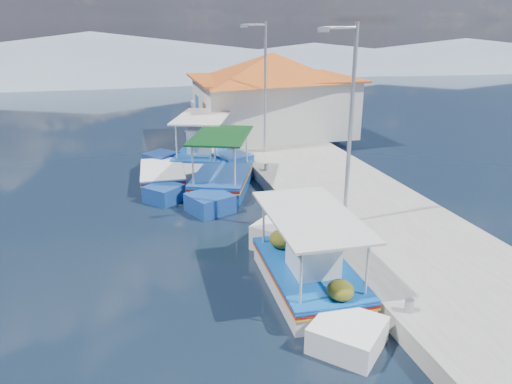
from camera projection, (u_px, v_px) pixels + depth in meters
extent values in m
plane|color=black|center=(214.00, 287.00, 12.62)|extent=(160.00, 160.00, 0.00)
cube|color=#ABA8A0|center=(331.00, 186.00, 19.46)|extent=(5.00, 44.00, 0.50)
cylinder|color=#A5A8AD|center=(409.00, 306.00, 10.62)|extent=(0.20, 0.20, 0.30)
cylinder|color=#A5A8AD|center=(321.00, 220.00, 15.16)|extent=(0.20, 0.20, 0.30)
cylinder|color=#A5A8AD|center=(267.00, 167.00, 20.62)|extent=(0.20, 0.20, 0.30)
cylinder|color=#A5A8AD|center=(235.00, 136.00, 26.07)|extent=(0.20, 0.20, 0.30)
cube|color=white|center=(308.00, 282.00, 12.49)|extent=(2.05, 3.88, 0.84)
cube|color=white|center=(276.00, 238.00, 14.74)|extent=(1.98, 1.98, 0.93)
cube|color=white|center=(353.00, 338.00, 10.28)|extent=(1.92, 1.92, 0.79)
cube|color=#0D51A9|center=(309.00, 268.00, 12.36)|extent=(2.11, 4.00, 0.05)
cube|color=red|center=(309.00, 271.00, 12.39)|extent=(2.11, 4.00, 0.04)
cube|color=yellow|center=(309.00, 273.00, 12.41)|extent=(2.11, 4.00, 0.04)
cube|color=#0D51A9|center=(309.00, 266.00, 12.34)|extent=(2.13, 3.96, 0.04)
cube|color=brown|center=(309.00, 267.00, 12.35)|extent=(1.89, 3.80, 0.04)
cube|color=white|center=(314.00, 254.00, 11.95)|extent=(1.10, 1.18, 0.97)
cube|color=silver|center=(315.00, 236.00, 11.78)|extent=(1.20, 1.27, 0.05)
cylinder|color=beige|center=(261.00, 221.00, 13.35)|extent=(0.06, 0.06, 1.41)
cylinder|color=beige|center=(313.00, 215.00, 13.78)|extent=(0.06, 0.06, 1.41)
cylinder|color=beige|center=(306.00, 277.00, 10.45)|extent=(0.06, 0.06, 1.41)
cylinder|color=beige|center=(370.00, 267.00, 10.88)|extent=(0.06, 0.06, 1.41)
cube|color=silver|center=(311.00, 216.00, 11.88)|extent=(2.15, 3.89, 0.06)
ellipsoid|color=#474713|center=(280.00, 240.00, 13.28)|extent=(0.67, 0.74, 0.50)
ellipsoid|color=#474713|center=(295.00, 232.00, 13.87)|extent=(0.56, 0.62, 0.42)
ellipsoid|color=#474713|center=(344.00, 289.00, 10.89)|extent=(0.60, 0.66, 0.45)
sphere|color=red|center=(333.00, 231.00, 12.85)|extent=(0.35, 0.35, 0.35)
cube|color=navy|center=(222.00, 185.00, 19.73)|extent=(3.22, 4.14, 0.94)
cube|color=navy|center=(191.00, 168.00, 21.53)|extent=(1.86, 1.86, 1.04)
cube|color=navy|center=(258.00, 201.00, 17.95)|extent=(1.81, 1.81, 0.89)
cube|color=#0D51A9|center=(222.00, 175.00, 19.58)|extent=(3.32, 4.27, 0.06)
cube|color=red|center=(222.00, 177.00, 19.61)|extent=(3.32, 4.27, 0.05)
cube|color=yellow|center=(222.00, 178.00, 19.63)|extent=(3.32, 4.27, 0.04)
cube|color=navy|center=(222.00, 173.00, 19.56)|extent=(3.32, 4.24, 0.05)
cube|color=brown|center=(222.00, 174.00, 19.57)|extent=(3.04, 4.02, 0.05)
cylinder|color=beige|center=(185.00, 150.00, 20.00)|extent=(0.07, 0.07, 1.58)
cylinder|color=beige|center=(217.00, 145.00, 20.91)|extent=(0.07, 0.07, 1.58)
cylinder|color=beige|center=(227.00, 167.00, 17.70)|extent=(0.07, 0.07, 1.58)
cylinder|color=beige|center=(261.00, 160.00, 18.61)|extent=(0.07, 0.07, 1.58)
cube|color=#0B3814|center=(221.00, 135.00, 19.04)|extent=(3.31, 4.18, 0.07)
cube|color=navy|center=(163.00, 180.00, 20.41)|extent=(1.89, 3.30, 0.89)
cube|color=navy|center=(156.00, 164.00, 22.29)|extent=(1.72, 1.72, 0.99)
cube|color=navy|center=(171.00, 196.00, 18.56)|extent=(1.67, 1.67, 0.85)
cube|color=#0D51A9|center=(162.00, 170.00, 20.28)|extent=(1.94, 3.40, 0.06)
cube|color=red|center=(162.00, 172.00, 20.30)|extent=(1.94, 3.40, 0.05)
cube|color=yellow|center=(162.00, 173.00, 20.32)|extent=(1.94, 3.40, 0.04)
cube|color=white|center=(162.00, 169.00, 20.25)|extent=(1.96, 3.37, 0.05)
cube|color=brown|center=(162.00, 169.00, 20.26)|extent=(1.75, 3.23, 0.05)
cube|color=white|center=(204.00, 160.00, 23.14)|extent=(3.45, 4.58, 0.96)
cube|color=white|center=(177.00, 147.00, 25.17)|extent=(2.02, 2.02, 1.06)
cube|color=white|center=(235.00, 174.00, 21.13)|extent=(1.97, 1.97, 0.91)
cube|color=#0D51A9|center=(204.00, 151.00, 22.99)|extent=(3.55, 4.71, 0.06)
cube|color=red|center=(204.00, 153.00, 23.02)|extent=(3.55, 4.71, 0.05)
cube|color=yellow|center=(204.00, 155.00, 23.04)|extent=(3.55, 4.71, 0.04)
cube|color=#0D51A9|center=(204.00, 150.00, 22.97)|extent=(3.56, 4.68, 0.05)
cube|color=brown|center=(204.00, 151.00, 22.98)|extent=(3.26, 4.44, 0.05)
cube|color=white|center=(207.00, 140.00, 22.56)|extent=(1.56, 1.65, 1.12)
cube|color=silver|center=(206.00, 128.00, 22.36)|extent=(1.70, 1.78, 0.06)
cylinder|color=beige|center=(170.00, 130.00, 23.53)|extent=(0.07, 0.07, 1.62)
cylinder|color=beige|center=(201.00, 125.00, 24.48)|extent=(0.07, 0.07, 1.62)
cylinder|color=beige|center=(206.00, 143.00, 20.93)|extent=(0.07, 0.07, 1.62)
cylinder|color=beige|center=(239.00, 138.00, 21.87)|extent=(0.07, 0.07, 1.62)
cube|color=silver|center=(203.00, 117.00, 22.43)|extent=(3.55, 4.62, 0.07)
cube|color=silver|center=(272.00, 106.00, 27.13)|extent=(8.00, 6.00, 3.00)
cube|color=#BF561A|center=(273.00, 78.00, 26.61)|extent=(8.64, 6.48, 0.10)
pyramid|color=#BF561A|center=(273.00, 66.00, 26.39)|extent=(10.49, 10.49, 1.40)
cube|color=brown|center=(205.00, 122.00, 25.39)|extent=(0.06, 1.00, 2.00)
cube|color=#0D51A9|center=(197.00, 103.00, 27.46)|extent=(0.06, 1.20, 0.90)
cylinder|color=#A5A8AD|center=(350.00, 129.00, 14.41)|extent=(0.12, 0.12, 6.00)
cylinder|color=#A5A8AD|center=(340.00, 28.00, 13.33)|extent=(1.00, 0.08, 0.08)
cube|color=#A5A8AD|center=(323.00, 30.00, 13.22)|extent=(0.30, 0.14, 0.14)
cylinder|color=#A5A8AD|center=(265.00, 89.00, 22.59)|extent=(0.12, 0.12, 6.00)
cylinder|color=#A5A8AD|center=(255.00, 25.00, 21.51)|extent=(1.00, 0.08, 0.08)
cube|color=#A5A8AD|center=(244.00, 26.00, 21.40)|extent=(0.30, 0.14, 0.14)
cone|color=gray|center=(93.00, 54.00, 61.45)|extent=(96.00, 96.00, 5.50)
cone|color=gray|center=(314.00, 57.00, 69.20)|extent=(76.80, 76.80, 3.80)
cone|color=gray|center=(464.00, 52.00, 75.36)|extent=(89.60, 89.60, 4.20)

